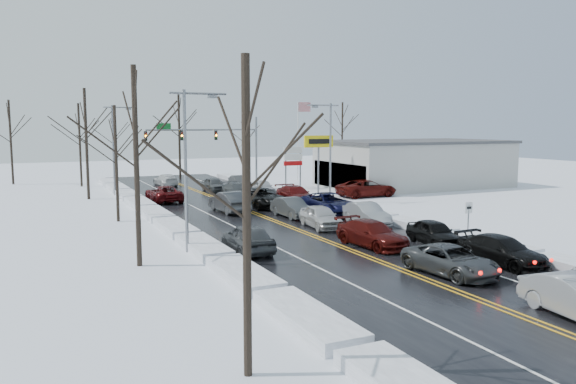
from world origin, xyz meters
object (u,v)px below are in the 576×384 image
flagpole (299,134)px  tires_plus_sign (319,145)px  dealership_building (413,163)px  traffic_signal_mast (215,139)px  oncoming_car_0 (229,212)px

flagpole → tires_plus_sign: bearing=-108.4°
tires_plus_sign → dealership_building: (13.48, 2.01, -2.34)m
traffic_signal_mast → flagpole: (11.72, 2.01, 0.45)m
tires_plus_sign → oncoming_car_0: (-12.15, -7.37, -4.99)m
traffic_signal_mast → tires_plus_sign: size_ratio=2.21×
traffic_signal_mast → tires_plus_sign: (7.05, -12.00, -0.49)m
flagpole → dealership_building: bearing=-53.7°
traffic_signal_mast → dealership_building: 23.01m
flagpole → dealership_building: flagpole is taller
tires_plus_sign → flagpole: bearing=71.6°
oncoming_car_0 → dealership_building: bearing=-163.2°
tires_plus_sign → oncoming_car_0: 15.06m
flagpole → oncoming_car_0: size_ratio=1.93×
oncoming_car_0 → flagpole: bearing=-131.5°
tires_plus_sign → flagpole: 14.79m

